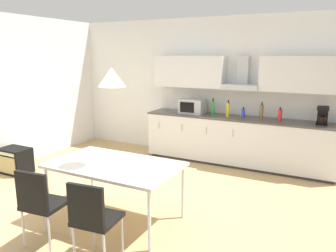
{
  "coord_description": "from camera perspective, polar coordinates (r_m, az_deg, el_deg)",
  "views": [
    {
      "loc": [
        2.45,
        -3.47,
        2.02
      ],
      "look_at": [
        0.31,
        0.67,
        1.0
      ],
      "focal_mm": 35.0,
      "sensor_mm": 36.0,
      "label": 1
    }
  ],
  "objects": [
    {
      "name": "dining_table",
      "position": [
        4.05,
        -9.25,
        -7.06
      ],
      "size": [
        1.57,
        0.94,
        0.73
      ],
      "color": "silver",
      "rests_on": "ground_plane"
    },
    {
      "name": "chair_near_left",
      "position": [
        3.75,
        -21.44,
        -11.91
      ],
      "size": [
        0.44,
        0.44,
        0.87
      ],
      "color": "black",
      "rests_on": "ground_plane"
    },
    {
      "name": "ground_plane",
      "position": [
        4.71,
        -7.35,
        -13.32
      ],
      "size": [
        8.26,
        7.99,
        0.02
      ],
      "primitive_type": "cube",
      "color": "tan"
    },
    {
      "name": "kitchen_counter",
      "position": [
        6.23,
        11.93,
        -2.52
      ],
      "size": [
        3.5,
        0.64,
        0.9
      ],
      "color": "#333333",
      "rests_on": "ground_plane"
    },
    {
      "name": "microwave",
      "position": [
        6.4,
        4.27,
        3.46
      ],
      "size": [
        0.48,
        0.35,
        0.28
      ],
      "color": "#ADADB2",
      "rests_on": "kitchen_counter"
    },
    {
      "name": "bottle_green",
      "position": [
        6.31,
        7.81,
        3.18
      ],
      "size": [
        0.06,
        0.06,
        0.31
      ],
      "color": "green",
      "rests_on": "kitchen_counter"
    },
    {
      "name": "wall_back",
      "position": [
        6.68,
        5.72,
        6.64
      ],
      "size": [
        6.61,
        0.1,
        2.73
      ],
      "primitive_type": "cube",
      "color": "white",
      "rests_on": "ground_plane"
    },
    {
      "name": "chair_near_right",
      "position": [
        3.29,
        -13.0,
        -14.85
      ],
      "size": [
        0.44,
        0.44,
        0.87
      ],
      "color": "black",
      "rests_on": "ground_plane"
    },
    {
      "name": "pendant_lamp",
      "position": [
        3.83,
        -9.81,
        8.4
      ],
      "size": [
        0.32,
        0.32,
        0.22
      ],
      "primitive_type": "cone",
      "color": "silver"
    },
    {
      "name": "backsplash_tile",
      "position": [
        6.38,
        12.91,
        3.97
      ],
      "size": [
        3.48,
        0.02,
        0.46
      ],
      "primitive_type": "cube",
      "color": "silver",
      "rests_on": "kitchen_counter"
    },
    {
      "name": "bottle_red",
      "position": [
        5.93,
        18.91,
        1.77
      ],
      "size": [
        0.08,
        0.08,
        0.25
      ],
      "color": "red",
      "rests_on": "kitchen_counter"
    },
    {
      "name": "bottle_yellow",
      "position": [
        6.12,
        10.41,
        2.82
      ],
      "size": [
        0.06,
        0.06,
        0.31
      ],
      "color": "yellow",
      "rests_on": "kitchen_counter"
    },
    {
      "name": "bottle_blue",
      "position": [
        6.12,
        12.96,
        2.22
      ],
      "size": [
        0.07,
        0.07,
        0.2
      ],
      "color": "blue",
      "rests_on": "kitchen_counter"
    },
    {
      "name": "upper_wall_cabinets",
      "position": [
        6.17,
        12.78,
        8.92
      ],
      "size": [
        3.48,
        0.4,
        0.6
      ],
      "color": "silver"
    },
    {
      "name": "guitar_amp",
      "position": [
        6.31,
        -25.05,
        -5.45
      ],
      "size": [
        0.52,
        0.37,
        0.44
      ],
      "color": "black",
      "rests_on": "ground_plane"
    },
    {
      "name": "bottle_brown",
      "position": [
        6.07,
        15.96,
        2.4
      ],
      "size": [
        0.07,
        0.07,
        0.3
      ],
      "color": "brown",
      "rests_on": "kitchen_counter"
    },
    {
      "name": "coffee_maker",
      "position": [
        5.93,
        25.32,
        1.69
      ],
      "size": [
        0.18,
        0.19,
        0.3
      ],
      "color": "black",
      "rests_on": "kitchen_counter"
    }
  ]
}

